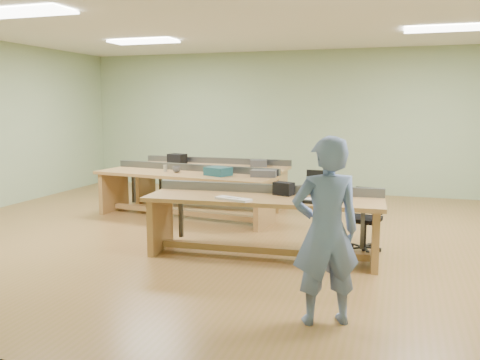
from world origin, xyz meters
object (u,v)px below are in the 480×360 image
(task_chair, at_px, (365,228))
(parts_bin_grey, at_px, (264,173))
(parts_bin_teal, at_px, (218,171))
(workbench_front, at_px, (263,213))
(mug, at_px, (177,169))
(drinks_can, at_px, (165,168))
(laptop_base, at_px, (316,201))
(person, at_px, (326,231))
(workbench_back, at_px, (211,175))
(workbench_mid, at_px, (185,184))
(camera_bag, at_px, (284,189))

(task_chair, distance_m, parts_bin_grey, 1.99)
(task_chair, height_order, parts_bin_teal, parts_bin_teal)
(workbench_front, bearing_deg, mug, 134.55)
(parts_bin_teal, relative_size, drinks_can, 3.23)
(laptop_base, bearing_deg, workbench_front, 172.48)
(person, bearing_deg, workbench_front, -84.21)
(workbench_back, relative_size, laptop_base, 9.64)
(workbench_back, relative_size, drinks_can, 24.85)
(workbench_mid, xyz_separation_m, task_chair, (2.97, -1.04, -0.27))
(workbench_mid, distance_m, task_chair, 3.15)
(mug, bearing_deg, person, -49.48)
(task_chair, bearing_deg, parts_bin_grey, 158.38)
(workbench_back, distance_m, person, 5.37)
(laptop_base, bearing_deg, drinks_can, 151.37)
(workbench_back, bearing_deg, person, -58.32)
(camera_bag, relative_size, mug, 1.74)
(workbench_front, relative_size, mug, 21.59)
(workbench_mid, bearing_deg, drinks_can, -178.46)
(workbench_mid, bearing_deg, parts_bin_teal, -2.24)
(person, bearing_deg, parts_bin_teal, -81.55)
(parts_bin_grey, bearing_deg, workbench_mid, 179.42)
(person, relative_size, drinks_can, 13.69)
(workbench_front, xyz_separation_m, laptop_base, (0.67, -0.16, 0.21))
(camera_bag, relative_size, drinks_can, 2.00)
(workbench_mid, height_order, laptop_base, workbench_mid)
(workbench_mid, bearing_deg, task_chair, -12.02)
(workbench_front, distance_m, camera_bag, 0.40)
(workbench_mid, bearing_deg, laptop_base, -30.29)
(workbench_mid, relative_size, person, 1.96)
(workbench_back, height_order, camera_bag, camera_bag)
(task_chair, relative_size, parts_bin_grey, 2.04)
(workbench_back, distance_m, drinks_can, 1.22)
(workbench_back, distance_m, task_chair, 3.70)
(workbench_mid, distance_m, person, 4.42)
(workbench_front, xyz_separation_m, camera_bag, (0.21, 0.20, 0.27))
(person, height_order, parts_bin_grey, person)
(laptop_base, height_order, camera_bag, camera_bag)
(workbench_mid, xyz_separation_m, camera_bag, (2.00, -1.53, 0.27))
(parts_bin_teal, distance_m, parts_bin_grey, 0.73)
(task_chair, relative_size, drinks_can, 6.78)
(workbench_mid, height_order, person, person)
(mug, bearing_deg, task_chair, -18.82)
(person, bearing_deg, camera_bag, -92.12)
(camera_bag, bearing_deg, workbench_mid, 160.27)
(laptop_base, height_order, mug, mug)
(person, bearing_deg, mug, -74.24)
(task_chair, bearing_deg, mug, 171.75)
(workbench_front, bearing_deg, workbench_mid, 132.58)
(laptop_base, distance_m, parts_bin_grey, 2.18)
(parts_bin_grey, bearing_deg, parts_bin_teal, -173.01)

